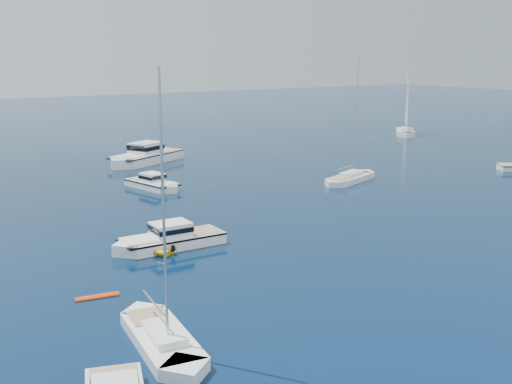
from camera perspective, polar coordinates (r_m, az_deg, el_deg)
motor_cruiser_centre at (r=48.85m, az=-7.93°, el=-5.02°), size 9.61×3.16×2.51m
motor_cruiser_distant at (r=87.01m, az=-10.08°, el=2.63°), size 14.14×9.88×3.60m
motor_cruiser_horizon at (r=70.19m, az=-9.30°, el=0.31°), size 4.32×8.79×2.21m
sailboat_fore at (r=33.26m, az=-8.55°, el=-13.67°), size 3.92×10.18×14.57m
sailboat_centre at (r=74.09m, az=8.58°, el=0.98°), size 10.65×6.01×15.21m
sailboat_sails_far at (r=119.96m, az=13.44°, el=5.14°), size 10.69×10.77×17.71m
tender_yellow at (r=48.03m, az=-9.62°, el=-5.38°), size 3.99×4.57×0.95m
kayak_orange at (r=39.99m, az=-14.28°, el=-9.31°), size 2.71×0.98×0.30m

